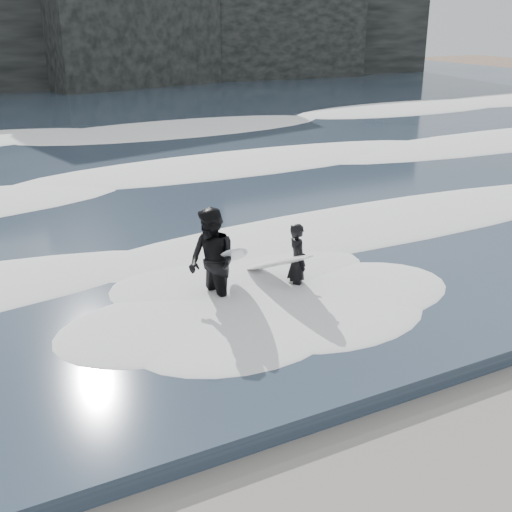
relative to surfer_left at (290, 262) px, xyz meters
The scene contains 6 objects.
sea 22.23m from the surfer_left, 92.37° to the left, with size 90.00×52.00×0.30m, color #2A3849.
foam_near 2.41m from the surfer_left, 112.65° to the left, with size 60.00×3.20×0.20m, color white.
foam_mid 9.25m from the surfer_left, 95.70° to the left, with size 60.00×4.00×0.24m, color white.
foam_far 18.23m from the surfer_left, 92.89° to the left, with size 60.00×4.80×0.30m, color white.
surfer_left is the anchor object (origin of this frame).
surfer_right 1.57m from the surfer_left, behind, with size 1.40×1.79×2.00m.
Camera 1 is at (-4.91, -2.86, 5.19)m, focal length 45.00 mm.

